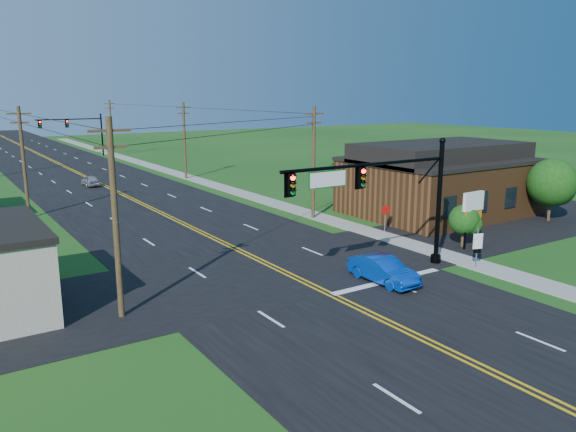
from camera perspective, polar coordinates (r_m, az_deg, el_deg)
ground at (r=23.75m, az=14.65°, el=-12.82°), size 260.00×260.00×0.00m
road_main at (r=66.95m, az=-18.74°, el=3.14°), size 16.00×220.00×0.04m
road_cross at (r=32.38m, az=-1.25°, el=-5.51°), size 70.00×10.00×0.04m
sidewalk at (r=61.24m, az=-6.78°, el=2.93°), size 2.00×160.00×0.08m
signal_mast_main at (r=30.71m, az=9.60°, el=2.43°), size 11.30×0.60×7.48m
signal_mast_far at (r=96.59m, az=-20.94°, el=8.31°), size 10.98×0.60×7.48m
brick_building at (r=49.07m, az=15.10°, el=3.00°), size 14.20×11.20×4.70m
utility_pole_left_a at (r=25.65m, az=-17.16°, el=0.04°), size 1.80×0.28×9.00m
utility_pole_left_b at (r=49.92m, az=-25.28°, el=5.15°), size 1.80×0.28×9.00m
utility_pole_right_a at (r=44.90m, az=2.61°, el=5.63°), size 1.80×0.28×9.00m
utility_pole_right_b at (r=67.63m, az=-10.47°, el=7.69°), size 1.80×0.28×9.00m
utility_pole_right_c at (r=95.94m, az=-17.53°, el=8.63°), size 1.80×0.28×9.00m
tree_right_front at (r=48.82m, az=25.23°, el=3.09°), size 3.80×3.80×5.00m
tree_right_back at (r=52.05m, az=5.57°, el=4.15°), size 3.00×3.00×4.10m
shrub_corner at (r=38.50m, az=17.46°, el=-0.38°), size 2.00×2.00×2.86m
blue_car at (r=30.50m, az=9.64°, el=-5.47°), size 1.58×4.31×1.41m
distant_car at (r=65.26m, az=-19.43°, el=3.38°), size 1.41×3.47×1.18m
route_sign at (r=34.16m, az=18.69°, el=-2.80°), size 0.58×0.23×2.41m
stop_sign at (r=41.39m, az=9.88°, el=0.33°), size 0.72×0.12×2.04m
pylon_sign at (r=38.15m, az=18.29°, el=0.83°), size 1.84×0.34×3.76m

